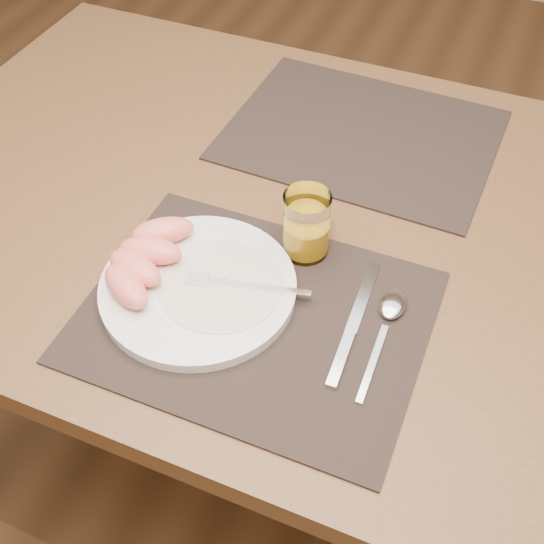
{
  "coord_description": "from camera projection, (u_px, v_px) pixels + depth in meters",
  "views": [
    {
      "loc": [
        0.25,
        -0.74,
        1.47
      ],
      "look_at": [
        0.01,
        -0.15,
        0.77
      ],
      "focal_mm": 45.0,
      "sensor_mm": 36.0,
      "label": 1
    }
  ],
  "objects": [
    {
      "name": "ground",
      "position": [
        294.0,
        446.0,
        1.61
      ],
      "size": [
        5.0,
        5.0,
        0.0
      ],
      "primitive_type": "plane",
      "color": "#53351C",
      "rests_on": "ground"
    },
    {
      "name": "table",
      "position": [
        304.0,
        249.0,
        1.11
      ],
      "size": [
        1.4,
        0.9,
        0.75
      ],
      "color": "brown",
      "rests_on": "ground"
    },
    {
      "name": "placemat_near",
      "position": [
        255.0,
        316.0,
        0.91
      ],
      "size": [
        0.45,
        0.35,
        0.0
      ],
      "primitive_type": "cube",
      "rotation": [
        0.0,
        0.0,
        0.0
      ],
      "color": "black",
      "rests_on": "table"
    },
    {
      "name": "placemat_far",
      "position": [
        361.0,
        135.0,
        1.18
      ],
      "size": [
        0.46,
        0.36,
        0.0
      ],
      "primitive_type": "cube",
      "rotation": [
        0.0,
        0.0,
        -0.03
      ],
      "color": "black",
      "rests_on": "table"
    },
    {
      "name": "plate",
      "position": [
        198.0,
        287.0,
        0.93
      ],
      "size": [
        0.27,
        0.27,
        0.02
      ],
      "primitive_type": "cylinder",
      "color": "white",
      "rests_on": "placemat_near"
    },
    {
      "name": "plate_dressing",
      "position": [
        221.0,
        284.0,
        0.92
      ],
      "size": [
        0.17,
        0.17,
        0.0
      ],
      "color": "white",
      "rests_on": "plate"
    },
    {
      "name": "fork",
      "position": [
        236.0,
        284.0,
        0.92
      ],
      "size": [
        0.17,
        0.06,
        0.0
      ],
      "color": "silver",
      "rests_on": "plate"
    },
    {
      "name": "knife",
      "position": [
        350.0,
        332.0,
        0.89
      ],
      "size": [
        0.02,
        0.22,
        0.01
      ],
      "color": "silver",
      "rests_on": "placemat_near"
    },
    {
      "name": "spoon",
      "position": [
        390.0,
        312.0,
        0.91
      ],
      "size": [
        0.04,
        0.19,
        0.01
      ],
      "color": "silver",
      "rests_on": "placemat_near"
    },
    {
      "name": "juice_glass",
      "position": [
        306.0,
        227.0,
        0.96
      ],
      "size": [
        0.07,
        0.07,
        0.1
      ],
      "color": "white",
      "rests_on": "placemat_near"
    },
    {
      "name": "grapefruit_wedges",
      "position": [
        144.0,
        258.0,
        0.93
      ],
      "size": [
        0.1,
        0.2,
        0.04
      ],
      "color": "#FF7B68",
      "rests_on": "plate"
    }
  ]
}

